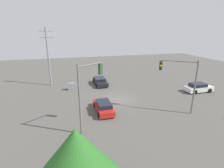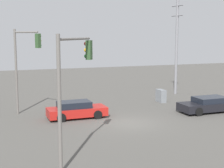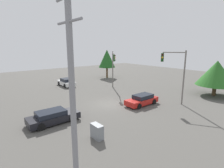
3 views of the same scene
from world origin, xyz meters
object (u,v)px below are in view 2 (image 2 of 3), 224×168
sedan_dark (208,105)px  traffic_signal_main (24,58)px  sedan_red (76,110)px  traffic_signal_cross (73,75)px  electrical_cabinet (161,96)px

sedan_dark → traffic_signal_main: bearing=74.3°
sedan_dark → sedan_red: bearing=80.6°
traffic_signal_cross → electrical_cabinet: 16.75m
electrical_cabinet → sedan_red: bearing=-70.0°
sedan_red → traffic_signal_cross: size_ratio=0.70×
sedan_red → traffic_signal_main: traffic_signal_main is taller
traffic_signal_main → traffic_signal_cross: bearing=-26.8°
traffic_signal_main → electrical_cabinet: (-1.09, 12.41, -3.90)m
sedan_dark → traffic_signal_main: 15.07m
sedan_red → sedan_dark: bearing=80.6°
sedan_dark → electrical_cabinet: sedan_dark is taller
sedan_dark → traffic_signal_cross: size_ratio=0.75×
electrical_cabinet → traffic_signal_cross: bearing=-43.8°
traffic_signal_main → traffic_signal_cross: 10.74m
traffic_signal_main → electrical_cabinet: size_ratio=5.71×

